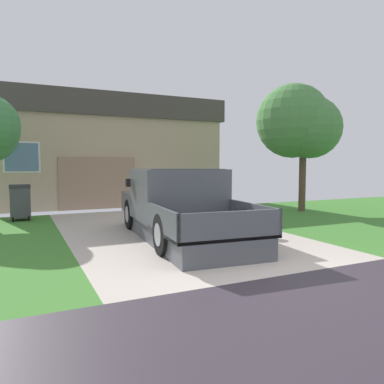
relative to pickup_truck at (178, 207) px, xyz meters
The scene contains 7 objects.
ground 5.55m from the pickup_truck, 89.59° to the right, with size 29.20×18.60×0.18m.
pickup_truck is the anchor object (origin of this frame).
person_with_hat 1.44m from the pickup_truck, 27.82° to the left, with size 0.41×0.41×1.63m.
handbag 1.43m from the pickup_truck, 22.80° to the left, with size 0.40×0.17×0.49m.
house_with_garage 9.43m from the pickup_truck, 89.15° to the left, with size 9.57×6.14×4.59m.
front_yard_tree 6.83m from the pickup_truck, 22.55° to the left, with size 2.87×2.93×4.68m.
wheeled_trash_bin 5.64m from the pickup_truck, 127.81° to the left, with size 0.60×0.72×1.10m.
Camera 1 is at (-3.49, -4.45, 1.72)m, focal length 34.18 mm.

